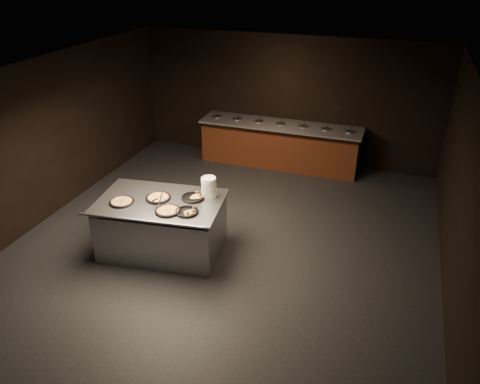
{
  "coord_description": "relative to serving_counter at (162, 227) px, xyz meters",
  "views": [
    {
      "loc": [
        2.47,
        -6.27,
        4.54
      ],
      "look_at": [
        0.17,
        0.3,
        0.91
      ],
      "focal_mm": 35.0,
      "sensor_mm": 36.0,
      "label": 1
    }
  ],
  "objects": [
    {
      "name": "pan_cheese_whole",
      "position": [
        -0.05,
        0.05,
        0.52
      ],
      "size": [
        0.41,
        0.41,
        0.04
      ],
      "rotation": [
        0.0,
        0.0,
        -0.22
      ],
      "color": "black",
      "rests_on": "serving_counter"
    },
    {
      "name": "server_right",
      "position": [
        0.06,
        -0.2,
        0.59
      ],
      "size": [
        0.32,
        0.24,
        0.18
      ],
      "rotation": [
        0.0,
        0.0,
        -0.55
      ],
      "color": "#B0B2B8",
      "rests_on": "serving_counter"
    },
    {
      "name": "pan_veggie_whole",
      "position": [
        -0.54,
        -0.26,
        0.52
      ],
      "size": [
        0.39,
        0.39,
        0.04
      ],
      "rotation": [
        0.0,
        0.0,
        0.35
      ],
      "color": "black",
      "rests_on": "serving_counter"
    },
    {
      "name": "salad_bar",
      "position": [
        0.91,
        4.06,
        -0.02
      ],
      "size": [
        3.7,
        0.83,
        1.18
      ],
      "color": "#541E13",
      "rests_on": "ground"
    },
    {
      "name": "pan_cheese_slices_b",
      "position": [
        0.28,
        -0.28,
        0.52
      ],
      "size": [
        0.4,
        0.4,
        0.04
      ],
      "rotation": [
        0.0,
        0.0,
        2.27
      ],
      "color": "black",
      "rests_on": "serving_counter"
    },
    {
      "name": "server_left",
      "position": [
        0.04,
        0.01,
        0.58
      ],
      "size": [
        0.13,
        0.32,
        0.16
      ],
      "rotation": [
        0.0,
        0.0,
        1.84
      ],
      "color": "#B0B2B8",
      "rests_on": "serving_counter"
    },
    {
      "name": "room",
      "position": [
        0.91,
        0.5,
        0.99
      ],
      "size": [
        7.02,
        8.02,
        2.92
      ],
      "color": "black",
      "rests_on": "ground"
    },
    {
      "name": "pan_veggie_slices",
      "position": [
        0.57,
        -0.2,
        0.52
      ],
      "size": [
        0.37,
        0.37,
        0.04
      ],
      "rotation": [
        0.0,
        0.0,
        -0.91
      ],
      "color": "black",
      "rests_on": "serving_counter"
    },
    {
      "name": "pan_cheese_slices_a",
      "position": [
        0.47,
        0.25,
        0.52
      ],
      "size": [
        0.38,
        0.38,
        0.04
      ],
      "rotation": [
        0.0,
        0.0,
        0.49
      ],
      "color": "black",
      "rests_on": "serving_counter"
    },
    {
      "name": "serving_counter",
      "position": [
        0.0,
        0.0,
        0.0
      ],
      "size": [
        2.14,
        1.52,
        0.96
      ],
      "rotation": [
        0.0,
        0.0,
        0.13
      ],
      "color": "#B0B2B8",
      "rests_on": "ground"
    },
    {
      "name": "plate_stack",
      "position": [
        0.69,
        0.39,
        0.67
      ],
      "size": [
        0.24,
        0.24,
        0.33
      ],
      "primitive_type": "cylinder",
      "color": "white",
      "rests_on": "serving_counter"
    }
  ]
}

